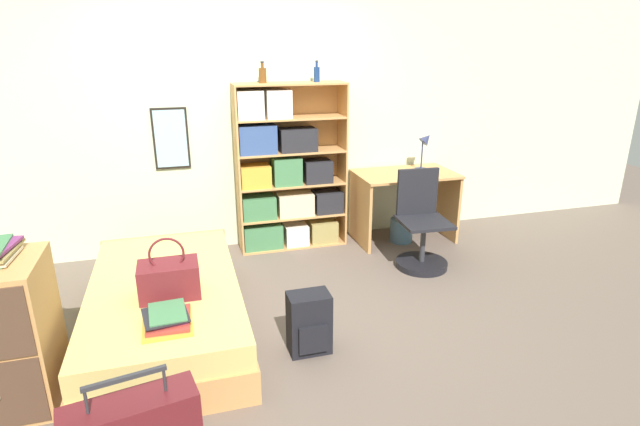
# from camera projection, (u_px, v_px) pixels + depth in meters

# --- Properties ---
(ground_plane) EXTENTS (14.00, 14.00, 0.00)m
(ground_plane) POSITION_uv_depth(u_px,v_px,m) (270.00, 316.00, 3.91)
(ground_plane) COLOR #66564C
(wall_back) EXTENTS (10.00, 0.09, 2.60)m
(wall_back) POSITION_uv_depth(u_px,v_px,m) (235.00, 121.00, 4.92)
(wall_back) COLOR beige
(wall_back) RESTS_ON ground_plane
(bed) EXTENTS (1.06, 1.95, 0.40)m
(bed) POSITION_uv_depth(u_px,v_px,m) (166.00, 306.00, 3.66)
(bed) COLOR tan
(bed) RESTS_ON ground_plane
(handbag) EXTENTS (0.40, 0.26, 0.42)m
(handbag) POSITION_uv_depth(u_px,v_px,m) (169.00, 279.00, 3.36)
(handbag) COLOR maroon
(handbag) RESTS_ON bed
(book_stack_on_bed) EXTENTS (0.30, 0.36, 0.08)m
(book_stack_on_bed) POSITION_uv_depth(u_px,v_px,m) (168.00, 319.00, 3.04)
(book_stack_on_bed) COLOR gold
(book_stack_on_bed) RESTS_ON bed
(dresser) EXTENTS (0.49, 0.57, 0.90)m
(dresser) POSITION_uv_depth(u_px,v_px,m) (6.00, 335.00, 2.86)
(dresser) COLOR tan
(dresser) RESTS_ON ground_plane
(bookcase) EXTENTS (1.10, 0.31, 1.67)m
(bookcase) POSITION_uv_depth(u_px,v_px,m) (285.00, 176.00, 5.03)
(bookcase) COLOR tan
(bookcase) RESTS_ON ground_plane
(bottle_green) EXTENTS (0.07, 0.07, 0.20)m
(bottle_green) POSITION_uv_depth(u_px,v_px,m) (263.00, 75.00, 4.69)
(bottle_green) COLOR brown
(bottle_green) RESTS_ON bookcase
(bottle_brown) EXTENTS (0.06, 0.06, 0.20)m
(bottle_brown) POSITION_uv_depth(u_px,v_px,m) (317.00, 74.00, 4.80)
(bottle_brown) COLOR navy
(bottle_brown) RESTS_ON bookcase
(desk) EXTENTS (1.03, 0.64, 0.74)m
(desk) POSITION_uv_depth(u_px,v_px,m) (404.00, 194.00, 5.30)
(desk) COLOR tan
(desk) RESTS_ON ground_plane
(desk_lamp) EXTENTS (0.18, 0.14, 0.41)m
(desk_lamp) POSITION_uv_depth(u_px,v_px,m) (425.00, 145.00, 5.26)
(desk_lamp) COLOR navy
(desk_lamp) RESTS_ON desk
(desk_chair) EXTENTS (0.49, 0.49, 0.91)m
(desk_chair) POSITION_uv_depth(u_px,v_px,m) (421.00, 236.00, 4.73)
(desk_chair) COLOR black
(desk_chair) RESTS_ON ground_plane
(backpack) EXTENTS (0.29, 0.22, 0.43)m
(backpack) POSITION_uv_depth(u_px,v_px,m) (309.00, 323.00, 3.41)
(backpack) COLOR black
(backpack) RESTS_ON ground_plane
(waste_bin) EXTENTS (0.24, 0.24, 0.25)m
(waste_bin) POSITION_uv_depth(u_px,v_px,m) (401.00, 230.00, 5.35)
(waste_bin) COLOR slate
(waste_bin) RESTS_ON ground_plane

